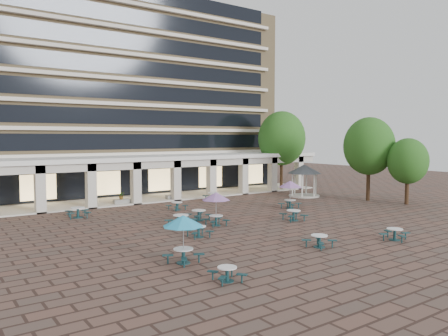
{
  "coord_description": "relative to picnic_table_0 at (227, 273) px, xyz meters",
  "views": [
    {
      "loc": [
        -18.59,
        -25.51,
        6.23
      ],
      "look_at": [
        1.36,
        3.0,
        3.8
      ],
      "focal_mm": 35.0,
      "sensor_mm": 36.0,
      "label": 1
    }
  ],
  "objects": [
    {
      "name": "planter_right",
      "position": [
        9.97,
        23.31,
        0.06
      ],
      "size": [
        1.5,
        0.73,
        1.18
      ],
      "color": "gray",
      "rests_on": "ground"
    },
    {
      "name": "picnic_table_9",
      "position": [
        6.33,
        12.6,
        0.09
      ],
      "size": [
        1.82,
        1.82,
        0.79
      ],
      "rotation": [
        0.0,
        0.0,
        0.04
      ],
      "color": "#14383D",
      "rests_on": "ground"
    },
    {
      "name": "gazebo",
      "position": [
        22.52,
        17.62,
        2.14
      ],
      "size": [
        3.61,
        3.61,
        3.36
      ],
      "rotation": [
        0.0,
        0.0,
        -0.43
      ],
      "color": "beige",
      "rests_on": "ground"
    },
    {
      "name": "picnic_table_6",
      "position": [
        6.33,
        10.26,
        1.61
      ],
      "size": [
        2.04,
        2.04,
        2.35
      ],
      "rotation": [
        0.0,
        0.0,
        -0.1
      ],
      "color": "#14383D",
      "rests_on": "ground"
    },
    {
      "name": "picnic_table_5",
      "position": [
        4.15,
        11.45,
        0.1
      ],
      "size": [
        2.23,
        2.23,
        0.82
      ],
      "rotation": [
        0.0,
        0.0,
        0.39
      ],
      "color": "#14383D",
      "rests_on": "ground"
    },
    {
      "name": "picnic_table_4",
      "position": [
        -0.19,
        3.49,
        1.65
      ],
      "size": [
        2.07,
        2.07,
        2.39
      ],
      "rotation": [
        0.0,
        0.0,
        0.31
      ],
      "color": "#14383D",
      "rests_on": "ground"
    },
    {
      "name": "tree_east_b",
      "position": [
        26.49,
        8.26,
        3.65
      ],
      "size": [
        3.71,
        3.71,
        6.19
      ],
      "color": "#3F2A19",
      "rests_on": "ground"
    },
    {
      "name": "tree_east_c",
      "position": [
        24.76,
        23.61,
        5.74
      ],
      "size": [
        5.63,
        5.63,
        9.38
      ],
      "color": "#3F2A19",
      "rests_on": "ground"
    },
    {
      "name": "retail_arcade",
      "position": [
        7.85,
        25.21,
        2.62
      ],
      "size": [
        42.0,
        6.6,
        4.4
      ],
      "color": "white",
      "rests_on": "ground"
    },
    {
      "name": "picnic_table_0",
      "position": [
        0.0,
        0.0,
        0.0
      ],
      "size": [
        1.59,
        1.59,
        0.64
      ],
      "rotation": [
        0.0,
        0.0,
        -0.15
      ],
      "color": "#14383D",
      "rests_on": "ground"
    },
    {
      "name": "ground",
      "position": [
        7.85,
        10.41,
        -0.38
      ],
      "size": [
        120.0,
        120.0,
        0.0
      ],
      "primitive_type": "plane",
      "color": "brown",
      "rests_on": "ground"
    },
    {
      "name": "picnic_table_2",
      "position": [
        12.78,
        0.38,
        0.04
      ],
      "size": [
        1.93,
        1.93,
        0.71
      ],
      "rotation": [
        0.0,
        0.0,
        0.37
      ],
      "color": "#14383D",
      "rests_on": "ground"
    },
    {
      "name": "picnic_table_10",
      "position": [
        7.27,
        17.69,
        0.03
      ],
      "size": [
        1.72,
        1.72,
        0.69
      ],
      "rotation": [
        0.0,
        0.0,
        0.16
      ],
      "color": "#14383D",
      "rests_on": "ground"
    },
    {
      "name": "picnic_table_11",
      "position": [
        15.91,
        12.81,
        1.67
      ],
      "size": [
        2.09,
        2.09,
        2.41
      ],
      "rotation": [
        0.0,
        0.0,
        0.29
      ],
      "color": "#14383D",
      "rests_on": "ground"
    },
    {
      "name": "picnic_table_13",
      "position": [
        12.84,
        20.41,
        0.1
      ],
      "size": [
        2.1,
        2.1,
        0.82
      ],
      "rotation": [
        0.0,
        0.0,
        -0.23
      ],
      "color": "#14383D",
      "rests_on": "ground"
    },
    {
      "name": "planter_left",
      "position": [
        4.51,
        23.31,
        0.08
      ],
      "size": [
        1.5,
        0.73,
        1.2
      ],
      "color": "gray",
      "rests_on": "ground"
    },
    {
      "name": "apartment_building",
      "position": [
        7.85,
        35.88,
        12.22
      ],
      "size": [
        40.0,
        15.5,
        25.2
      ],
      "color": "#A3875C",
      "rests_on": "ground"
    },
    {
      "name": "tree_east_a",
      "position": [
        25.54,
        11.85,
        5.0
      ],
      "size": [
        4.95,
        4.95,
        8.24
      ],
      "color": "#3F2A19",
      "rests_on": "ground"
    },
    {
      "name": "picnic_table_8",
      "position": [
        3.42,
        7.9,
        0.04
      ],
      "size": [
        1.69,
        1.69,
        0.71
      ],
      "rotation": [
        0.0,
        0.0,
        -0.09
      ],
      "color": "#14383D",
      "rests_on": "ground"
    },
    {
      "name": "picnic_table_7",
      "position": [
        12.14,
        8.47,
        0.09
      ],
      "size": [
        2.03,
        2.03,
        0.79
      ],
      "rotation": [
        0.0,
        0.0,
        -0.24
      ],
      "color": "#14383D",
      "rests_on": "ground"
    },
    {
      "name": "picnic_table_1",
      "position": [
        7.71,
        1.8,
        0.04
      ],
      "size": [
        1.69,
        1.69,
        0.71
      ],
      "rotation": [
        0.0,
        0.0,
        0.1
      ],
      "color": "#14383D",
      "rests_on": "ground"
    },
    {
      "name": "picnic_table_12",
      "position": [
        -0.8,
        18.92,
        0.1
      ],
      "size": [
        2.05,
        2.05,
        0.82
      ],
      "rotation": [
        0.0,
        0.0,
        -0.18
      ],
      "color": "#14383D",
      "rests_on": "ground"
    }
  ]
}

